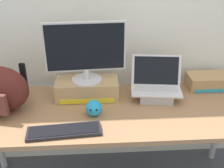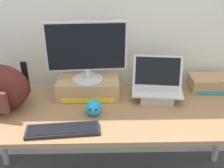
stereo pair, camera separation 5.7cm
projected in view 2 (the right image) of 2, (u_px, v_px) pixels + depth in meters
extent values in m
cube|color=silver|center=(110.00, 5.00, 1.93)|extent=(7.00, 0.10, 2.60)
cube|color=#99704C|center=(112.00, 110.00, 1.80)|extent=(1.92, 0.70, 0.03)
cylinder|color=#B2B2B7|center=(221.00, 127.00, 2.24)|extent=(0.05, 0.05, 0.70)
cube|color=tan|center=(88.00, 88.00, 1.91)|extent=(0.43, 0.20, 0.13)
cube|color=yellow|center=(88.00, 101.00, 1.83)|extent=(0.36, 0.00, 0.03)
cylinder|color=silver|center=(88.00, 79.00, 1.87)|extent=(0.20, 0.20, 0.01)
cylinder|color=silver|center=(87.00, 73.00, 1.85)|extent=(0.04, 0.04, 0.08)
cube|color=silver|center=(86.00, 47.00, 1.77)|extent=(0.53, 0.05, 0.33)
cube|color=black|center=(86.00, 47.00, 1.76)|extent=(0.50, 0.03, 0.31)
cube|color=#ADADB2|center=(157.00, 95.00, 1.89)|extent=(0.24, 0.22, 0.06)
cube|color=silver|center=(157.00, 90.00, 1.88)|extent=(0.36, 0.26, 0.01)
cube|color=#B7B7BC|center=(157.00, 88.00, 1.89)|extent=(0.31, 0.15, 0.00)
cube|color=silver|center=(158.00, 71.00, 1.89)|extent=(0.34, 0.11, 0.21)
cube|color=black|center=(158.00, 71.00, 1.89)|extent=(0.31, 0.10, 0.18)
cube|color=black|center=(63.00, 130.00, 1.57)|extent=(0.43, 0.16, 0.02)
cube|color=black|center=(63.00, 128.00, 1.56)|extent=(0.40, 0.14, 0.00)
ellipsoid|color=#4C1E19|center=(1.00, 87.00, 1.74)|extent=(0.42, 0.31, 0.30)
cube|color=black|center=(26.00, 78.00, 1.83)|extent=(0.04, 0.03, 0.22)
sphere|color=#2393CC|center=(93.00, 108.00, 1.71)|extent=(0.10, 0.10, 0.10)
sphere|color=black|center=(90.00, 110.00, 1.66)|extent=(0.01, 0.01, 0.01)
sphere|color=black|center=(96.00, 110.00, 1.66)|extent=(0.01, 0.01, 0.01)
cube|color=#A88456|center=(212.00, 83.00, 2.01)|extent=(0.32, 0.18, 0.10)
cube|color=#2899BC|center=(215.00, 93.00, 1.94)|extent=(0.27, 0.00, 0.02)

